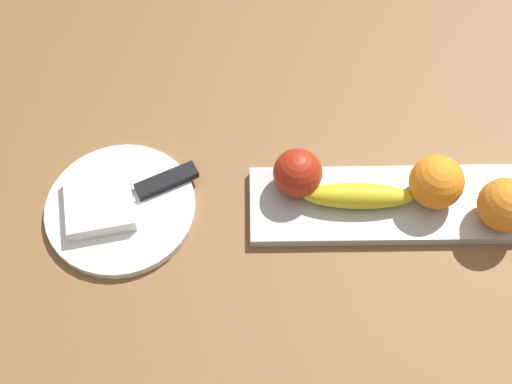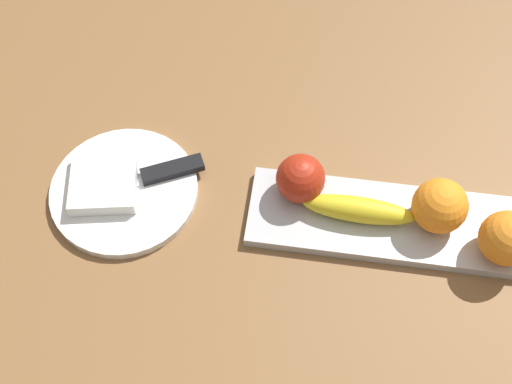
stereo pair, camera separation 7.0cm
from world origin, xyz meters
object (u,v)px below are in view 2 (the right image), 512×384
(orange_near_apple, at_px, (507,238))
(dinner_plate, at_px, (124,191))
(fruit_tray, at_px, (392,223))
(folded_napkin, at_px, (104,182))
(apple, at_px, (301,178))
(banana, at_px, (358,210))
(knife, at_px, (162,173))
(orange_near_banana, at_px, (440,206))

(orange_near_apple, xyz_separation_m, dinner_plate, (0.52, -0.03, -0.05))
(fruit_tray, relative_size, folded_napkin, 4.06)
(apple, xyz_separation_m, banana, (-0.08, 0.03, -0.02))
(orange_near_apple, relative_size, dinner_plate, 0.35)
(fruit_tray, bearing_deg, knife, -5.24)
(fruit_tray, xyz_separation_m, knife, (0.33, -0.03, 0.01))
(banana, relative_size, orange_near_apple, 2.11)
(orange_near_banana, xyz_separation_m, folded_napkin, (0.46, 0.01, -0.03))
(fruit_tray, relative_size, dinner_plate, 1.89)
(banana, height_order, knife, banana)
(knife, bearing_deg, fruit_tray, 148.80)
(fruit_tray, height_order, orange_near_apple, orange_near_apple)
(apple, bearing_deg, banana, 161.04)
(apple, bearing_deg, orange_near_apple, 168.60)
(knife, bearing_deg, dinner_plate, 5.41)
(orange_near_banana, height_order, knife, orange_near_banana)
(orange_near_apple, xyz_separation_m, folded_napkin, (0.54, -0.03, -0.03))
(orange_near_apple, height_order, folded_napkin, orange_near_apple)
(apple, distance_m, orange_near_apple, 0.28)
(banana, distance_m, folded_napkin, 0.35)
(orange_near_banana, xyz_separation_m, dinner_plate, (0.43, 0.01, -0.05))
(banana, distance_m, dinner_plate, 0.33)
(knife, bearing_deg, apple, 153.23)
(fruit_tray, relative_size, knife, 2.30)
(dinner_plate, relative_size, folded_napkin, 2.15)
(banana, relative_size, knife, 0.89)
(apple, bearing_deg, knife, -0.80)
(dinner_plate, bearing_deg, orange_near_banana, -178.91)
(dinner_plate, distance_m, folded_napkin, 0.03)
(apple, bearing_deg, folded_napkin, 5.73)
(fruit_tray, distance_m, banana, 0.06)
(dinner_plate, bearing_deg, orange_near_apple, 176.97)
(banana, distance_m, knife, 0.28)
(apple, distance_m, orange_near_banana, 0.19)
(dinner_plate, height_order, knife, knife)
(knife, bearing_deg, banana, 147.70)
(apple, distance_m, banana, 0.09)
(orange_near_apple, relative_size, orange_near_banana, 0.98)
(folded_napkin, bearing_deg, fruit_tray, -180.00)
(orange_near_banana, bearing_deg, dinner_plate, 1.09)
(orange_near_banana, relative_size, dinner_plate, 0.35)
(apple, xyz_separation_m, dinner_plate, (0.25, 0.03, -0.04))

